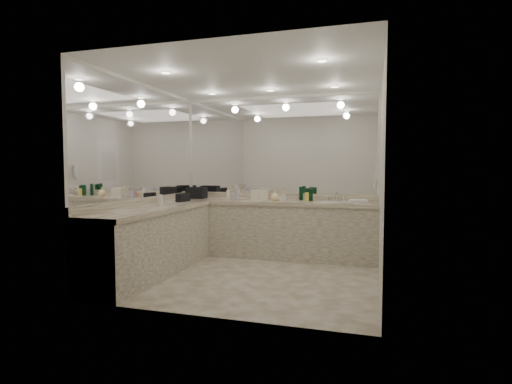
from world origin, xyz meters
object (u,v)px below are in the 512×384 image
(black_toiletry_bag, at_px, (197,193))
(soap_bottle_a, at_px, (228,193))
(sink, at_px, (335,202))
(hand_towel, at_px, (358,201))
(soap_bottle_b, at_px, (236,195))
(cream_cosmetic_case, at_px, (259,195))
(soap_bottle_c, at_px, (275,195))
(wall_phone, at_px, (377,173))

(black_toiletry_bag, distance_m, soap_bottle_a, 0.55)
(sink, xyz_separation_m, hand_towel, (0.34, -0.02, 0.03))
(soap_bottle_a, relative_size, soap_bottle_b, 1.16)
(hand_towel, distance_m, soap_bottle_a, 2.09)
(soap_bottle_b, bearing_deg, hand_towel, 1.30)
(cream_cosmetic_case, xyz_separation_m, soap_bottle_c, (0.29, -0.12, 0.01))
(cream_cosmetic_case, bearing_deg, wall_phone, -35.11)
(black_toiletry_bag, bearing_deg, hand_towel, -0.32)
(soap_bottle_a, xyz_separation_m, soap_bottle_b, (0.17, -0.10, -0.01))
(hand_towel, height_order, soap_bottle_b, soap_bottle_b)
(soap_bottle_c, bearing_deg, wall_phone, -16.73)
(wall_phone, bearing_deg, sink, 140.43)
(sink, distance_m, soap_bottle_c, 0.94)
(sink, distance_m, soap_bottle_a, 1.75)
(hand_towel, bearing_deg, sink, 177.26)
(black_toiletry_bag, bearing_deg, soap_bottle_c, -1.52)
(hand_towel, bearing_deg, soap_bottle_c, -179.03)
(hand_towel, xyz_separation_m, soap_bottle_a, (-2.09, 0.06, 0.08))
(hand_towel, distance_m, soap_bottle_b, 1.92)
(soap_bottle_a, bearing_deg, wall_phone, -13.00)
(sink, height_order, cream_cosmetic_case, cream_cosmetic_case)
(soap_bottle_a, bearing_deg, cream_cosmetic_case, 3.93)
(wall_phone, distance_m, soap_bottle_a, 2.44)
(soap_bottle_a, distance_m, soap_bottle_b, 0.20)
(wall_phone, bearing_deg, soap_bottle_c, 163.27)
(hand_towel, relative_size, soap_bottle_c, 1.50)
(sink, relative_size, black_toiletry_bag, 1.38)
(soap_bottle_c, bearing_deg, soap_bottle_b, -178.06)
(cream_cosmetic_case, bearing_deg, sink, -21.24)
(sink, relative_size, soap_bottle_b, 2.57)
(cream_cosmetic_case, distance_m, soap_bottle_a, 0.53)
(soap_bottle_b, bearing_deg, wall_phone, -11.40)
(sink, relative_size, wall_phone, 1.83)
(sink, xyz_separation_m, soap_bottle_a, (-1.75, 0.04, 0.10))
(cream_cosmetic_case, relative_size, soap_bottle_a, 1.37)
(soap_bottle_a, xyz_separation_m, soap_bottle_c, (0.82, -0.08, -0.01))
(wall_phone, height_order, black_toiletry_bag, wall_phone)
(sink, distance_m, soap_bottle_b, 1.58)
(black_toiletry_bag, bearing_deg, wall_phone, -9.74)
(sink, relative_size, hand_towel, 1.74)
(sink, bearing_deg, soap_bottle_a, 178.58)
(black_toiletry_bag, height_order, soap_bottle_c, black_toiletry_bag)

